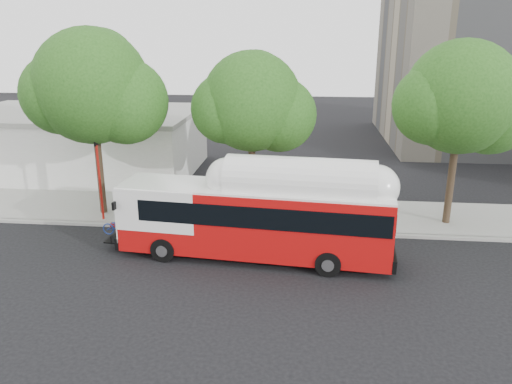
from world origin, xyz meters
TOP-DOWN VIEW (x-y plane):
  - ground at (0.00, 0.00)m, footprint 120.00×120.00m
  - sidewalk at (0.00, 6.50)m, footprint 60.00×5.00m
  - curb_strip at (0.00, 3.90)m, footprint 60.00×0.30m
  - red_curb_segment at (-3.00, 3.90)m, footprint 10.00×0.32m
  - street_tree_left at (-8.53, 5.56)m, footprint 6.67×5.80m
  - street_tree_mid at (-0.59, 6.06)m, footprint 5.75×5.00m
  - street_tree_right at (9.44, 5.86)m, footprint 6.21×5.40m
  - low_commercial_bldg at (-14.00, 14.00)m, footprint 16.20×10.20m
  - transit_bus at (-0.26, 0.95)m, footprint 12.57×3.60m
  - signal_pole at (-8.61, 4.48)m, footprint 0.12×0.40m

SIDE VIEW (x-z plane):
  - ground at x=0.00m, z-range 0.00..0.00m
  - sidewalk at x=0.00m, z-range 0.00..0.15m
  - curb_strip at x=0.00m, z-range 0.00..0.15m
  - red_curb_segment at x=-3.00m, z-range 0.00..0.16m
  - transit_bus at x=-0.26m, z-range -0.12..3.55m
  - low_commercial_bldg at x=-14.00m, z-range 0.03..4.28m
  - signal_pole at x=-8.61m, z-range 0.06..4.33m
  - street_tree_mid at x=-0.59m, z-range 1.60..10.22m
  - street_tree_right at x=9.44m, z-range 1.67..10.85m
  - street_tree_left at x=-8.53m, z-range 1.73..11.47m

